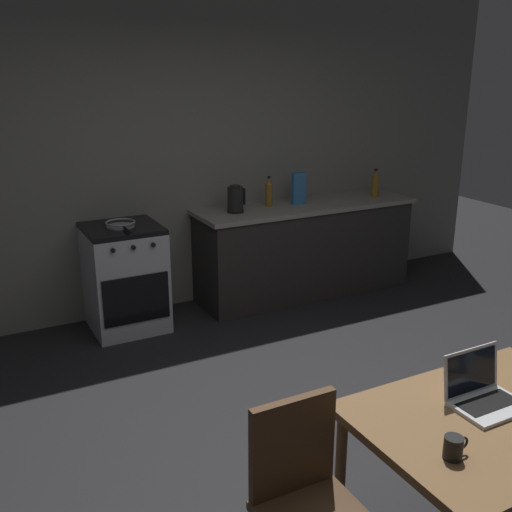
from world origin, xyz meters
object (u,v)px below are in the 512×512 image
object	(u,v)px
bottle	(375,184)
electric_kettle	(235,199)
cereal_box	(298,188)
dining_table	(493,430)
laptop	(484,394)
coffee_mug	(454,447)
chair	(305,495)
bottle_b	(269,192)
stove_oven	(125,278)
frying_pan	(121,224)

from	to	relation	value
bottle	electric_kettle	bearing A→B (deg)	178.11
cereal_box	electric_kettle	bearing A→B (deg)	-178.28
dining_table	electric_kettle	xyz separation A→B (m)	(0.31, 3.18, 0.37)
laptop	cereal_box	bearing A→B (deg)	85.52
dining_table	cereal_box	size ratio (longest dim) A/B	3.95
coffee_mug	chair	bearing A→B (deg)	148.82
dining_table	bottle_b	size ratio (longest dim) A/B	4.22
dining_table	stove_oven	bearing A→B (deg)	102.76
electric_kettle	bottle	distance (m)	1.51
laptop	bottle	size ratio (longest dim) A/B	1.15
stove_oven	dining_table	bearing A→B (deg)	-77.24
chair	cereal_box	xyz separation A→B (m)	(1.83, 3.05, 0.53)
stove_oven	frying_pan	size ratio (longest dim) A/B	2.15
electric_kettle	laptop	bearing A→B (deg)	-95.34
electric_kettle	stove_oven	bearing A→B (deg)	-179.86
electric_kettle	bottle_b	xyz separation A→B (m)	(0.38, 0.08, 0.02)
bottle	coffee_mug	distance (m)	3.95
chair	frying_pan	size ratio (longest dim) A/B	2.16
laptop	bottle_b	bearing A→B (deg)	90.60
electric_kettle	bottle_b	size ratio (longest dim) A/B	0.88
chair	bottle_b	world-z (taller)	bottle_b
electric_kettle	cereal_box	world-z (taller)	cereal_box
frying_pan	dining_table	bearing A→B (deg)	-76.92
dining_table	cereal_box	world-z (taller)	cereal_box
dining_table	frying_pan	world-z (taller)	frying_pan
chair	bottle_b	xyz separation A→B (m)	(1.55, 3.11, 0.51)
bottle_b	bottle	bearing A→B (deg)	-6.56
cereal_box	stove_oven	bearing A→B (deg)	-179.24
bottle	frying_pan	xyz separation A→B (m)	(-2.56, 0.02, -0.11)
dining_table	bottle	bearing A→B (deg)	59.76
coffee_mug	frying_pan	bearing A→B (deg)	96.20
dining_table	bottle_b	bearing A→B (deg)	77.97
cereal_box	chair	bearing A→B (deg)	-120.95
electric_kettle	cereal_box	xyz separation A→B (m)	(0.66, 0.02, 0.03)
electric_kettle	bottle	size ratio (longest dim) A/B	0.88
dining_table	coffee_mug	world-z (taller)	coffee_mug
stove_oven	laptop	distance (m)	3.20
bottle	frying_pan	bearing A→B (deg)	179.53
frying_pan	coffee_mug	bearing A→B (deg)	-83.80
dining_table	cereal_box	xyz separation A→B (m)	(0.98, 3.20, 0.40)
laptop	frying_pan	size ratio (longest dim) A/B	0.77
chair	stove_oven	bearing A→B (deg)	73.43
dining_table	chair	size ratio (longest dim) A/B	1.32
stove_oven	cereal_box	bearing A→B (deg)	0.76
stove_oven	laptop	xyz separation A→B (m)	(0.74, -3.09, 0.32)
laptop	chair	bearing A→B (deg)	-171.91
chair	bottle	distance (m)	4.04
cereal_box	bottle	bearing A→B (deg)	-4.71
dining_table	bottle_b	xyz separation A→B (m)	(0.70, 3.26, 0.38)
dining_table	electric_kettle	size ratio (longest dim) A/B	4.81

